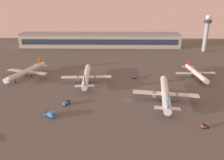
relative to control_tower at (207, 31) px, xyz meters
The scene contains 11 objects.
ground_plane 156.80m from the control_tower, 125.38° to the right, with size 416.00×416.00×0.00m, color #56544F.
terminal_building 118.75m from the control_tower, 169.45° to the left, with size 187.01×22.40×16.40m.
control_tower is the anchor object (origin of this frame).
airplane_terminal_side 145.38m from the control_tower, 118.51° to the right, with size 36.81×47.10×12.11m.
airplane_taxiway_distant 154.26m from the control_tower, 140.01° to the right, with size 34.54×44.36×11.37m.
airplane_mid_apron 97.43m from the control_tower, 113.64° to the right, with size 29.02×37.28×9.56m.
airplane_far_stand 186.19m from the control_tower, 151.71° to the right, with size 32.49×41.33×10.86m.
pushback_tug 167.01m from the control_tower, 110.17° to the right, with size 3.30×2.22×2.05m.
maintenance_van 123.57m from the control_tower, 133.18° to the right, with size 2.33×4.30×2.25m.
cargo_loader 183.10m from the control_tower, 133.02° to the right, with size 4.07×4.48×2.25m.
catering_truck 196.61m from the control_tower, 131.38° to the right, with size 5.94×5.25×3.05m.
Camera 1 is at (-7.41, -116.42, 55.41)m, focal length 35.65 mm.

